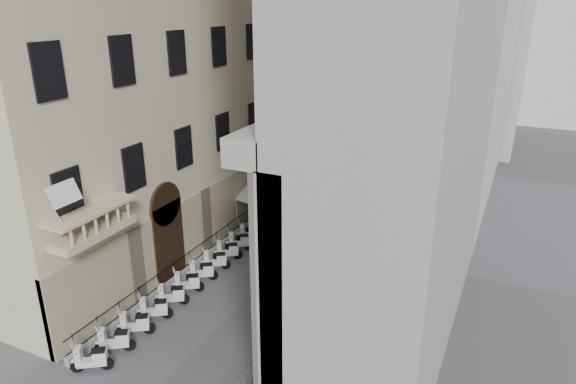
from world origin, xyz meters
name	(u,v)px	position (x,y,z in m)	size (l,w,h in m)	color
iron_fence	(236,237)	(-4.30, 18.00, 0.00)	(0.30, 28.00, 1.40)	black
blue_awning	(394,215)	(4.15, 26.00, 0.00)	(1.60, 3.00, 3.00)	navy
flag	(90,355)	(-4.00, 5.00, 0.00)	(1.00, 1.40, 8.20)	#9E0C11
scooter_0	(94,370)	(-3.15, 4.32, 0.00)	(0.56, 1.40, 1.50)	white
scooter_1	(116,351)	(-3.15, 5.67, 0.00)	(0.56, 1.40, 1.50)	white
scooter_2	(137,334)	(-3.15, 7.02, 0.00)	(0.56, 1.40, 1.50)	white
scooter_3	(156,319)	(-3.15, 8.37, 0.00)	(0.56, 1.40, 1.50)	white
scooter_4	(173,305)	(-3.15, 9.72, 0.00)	(0.56, 1.40, 1.50)	white
scooter_5	(188,292)	(-3.15, 11.07, 0.00)	(0.56, 1.40, 1.50)	white
scooter_6	(203,280)	(-3.15, 12.42, 0.00)	(0.56, 1.40, 1.50)	white
scooter_7	(216,269)	(-3.15, 13.77, 0.00)	(0.56, 1.40, 1.50)	white
scooter_8	(228,259)	(-3.15, 15.12, 0.00)	(0.56, 1.40, 1.50)	white
scooter_9	(240,250)	(-3.15, 16.47, 0.00)	(0.56, 1.40, 1.50)	white
scooter_10	(250,241)	(-3.15, 17.82, 0.00)	(0.56, 1.40, 1.50)	white
scooter_11	(260,233)	(-3.15, 19.17, 0.00)	(0.56, 1.40, 1.50)	white
scooter_12	(269,225)	(-3.15, 20.53, 0.00)	(0.56, 1.40, 1.50)	white
scooter_13	(278,218)	(-3.15, 21.88, 0.00)	(0.56, 1.40, 1.50)	white
scooter_14	(286,212)	(-3.15, 23.23, 0.00)	(0.56, 1.40, 1.50)	white
scooter_15	(294,205)	(-3.15, 24.58, 0.00)	(0.56, 1.40, 1.50)	white
barrier_1	(273,354)	(3.17, 8.46, 0.00)	(0.60, 2.40, 1.10)	#979A9E
barrier_2	(296,323)	(3.17, 10.96, 0.00)	(0.60, 2.40, 1.10)	#979A9E
barrier_3	(316,297)	(3.17, 13.46, 0.00)	(0.60, 2.40, 1.10)	#979A9E
barrier_4	(333,275)	(3.17, 15.96, 0.00)	(0.60, 2.40, 1.10)	#979A9E
barrier_5	(347,257)	(3.17, 18.46, 0.00)	(0.60, 2.40, 1.10)	#979A9E
barrier_6	(360,240)	(3.17, 20.96, 0.00)	(0.60, 2.40, 1.10)	#979A9E
barrier_7	(371,226)	(3.17, 23.46, 0.00)	(0.60, 2.40, 1.10)	#979A9E
barrier_8	(380,213)	(3.17, 25.96, 0.00)	(0.60, 2.40, 1.10)	#979A9E
security_tent	(263,189)	(-3.60, 20.54, 2.58)	(3.80, 3.80, 3.09)	white
street_lamp	(292,142)	(-3.93, 25.87, 4.48)	(2.44, 0.72, 7.58)	gray
info_kiosk	(290,205)	(-2.49, 22.58, 0.90)	(0.46, 0.88, 1.78)	black
pedestrian_a	(357,176)	(-0.14, 30.51, 0.95)	(0.69, 0.45, 1.89)	#0D1437
pedestrian_b	(377,165)	(0.39, 34.72, 0.77)	(0.75, 0.59, 1.55)	black
pedestrian_c	(369,182)	(1.11, 29.71, 0.89)	(0.87, 0.56, 1.78)	black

